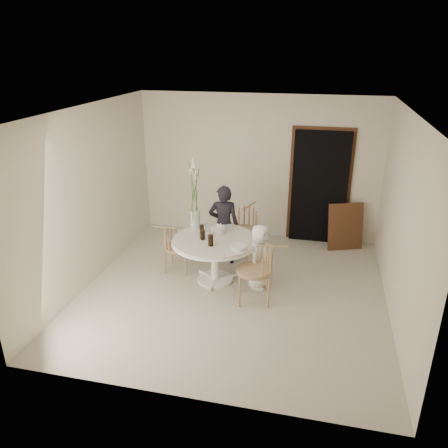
% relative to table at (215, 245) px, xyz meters
% --- Properties ---
extents(ground, '(4.50, 4.50, 0.00)m').
position_rel_table_xyz_m(ground, '(0.35, -0.25, -0.62)').
color(ground, beige).
rests_on(ground, ground).
extents(room_shell, '(4.50, 4.50, 4.50)m').
position_rel_table_xyz_m(room_shell, '(0.35, -0.25, 1.00)').
color(room_shell, silver).
rests_on(room_shell, ground).
extents(doorway, '(1.00, 0.10, 2.10)m').
position_rel_table_xyz_m(doorway, '(1.50, 1.94, 0.43)').
color(doorway, black).
rests_on(doorway, ground).
extents(door_trim, '(1.12, 0.03, 2.22)m').
position_rel_table_xyz_m(door_trim, '(1.50, 1.98, 0.49)').
color(door_trim, brown).
rests_on(door_trim, ground).
extents(table, '(1.33, 1.33, 0.73)m').
position_rel_table_xyz_m(table, '(0.00, 0.00, 0.00)').
color(table, white).
rests_on(table, ground).
extents(picture_frame, '(0.67, 0.41, 0.86)m').
position_rel_table_xyz_m(picture_frame, '(2.02, 1.70, -0.19)').
color(picture_frame, brown).
rests_on(picture_frame, ground).
extents(chair_far, '(0.60, 0.63, 0.90)m').
position_rel_table_xyz_m(chair_far, '(0.29, 1.07, -0.04)').
color(chair_far, tan).
rests_on(chair_far, ground).
extents(chair_right, '(0.58, 0.55, 0.89)m').
position_rel_table_xyz_m(chair_right, '(0.81, -0.40, -0.04)').
color(chair_right, tan).
rests_on(chair_right, ground).
extents(chair_left, '(0.47, 0.44, 0.77)m').
position_rel_table_xyz_m(chair_left, '(-0.79, 0.21, -0.12)').
color(chair_left, tan).
rests_on(chair_left, ground).
extents(girl, '(0.55, 0.41, 1.38)m').
position_rel_table_xyz_m(girl, '(-0.01, 0.67, 0.07)').
color(girl, black).
rests_on(girl, ground).
extents(boy, '(0.44, 0.57, 1.03)m').
position_rel_table_xyz_m(boy, '(0.70, -0.03, -0.10)').
color(boy, white).
rests_on(boy, ground).
extents(birthday_cake, '(0.22, 0.22, 0.16)m').
position_rel_table_xyz_m(birthday_cake, '(-0.00, 0.22, 0.17)').
color(birthday_cake, silver).
rests_on(birthday_cake, table).
extents(cola_tumbler_a, '(0.08, 0.08, 0.15)m').
position_rel_table_xyz_m(cola_tumbler_a, '(-0.19, -0.04, 0.19)').
color(cola_tumbler_a, black).
rests_on(cola_tumbler_a, table).
extents(cola_tumbler_b, '(0.10, 0.10, 0.17)m').
position_rel_table_xyz_m(cola_tumbler_b, '(0.00, -0.25, 0.20)').
color(cola_tumbler_b, black).
rests_on(cola_tumbler_b, table).
extents(cola_tumbler_c, '(0.09, 0.09, 0.15)m').
position_rel_table_xyz_m(cola_tumbler_c, '(-0.17, -0.07, 0.19)').
color(cola_tumbler_c, black).
rests_on(cola_tumbler_c, table).
extents(cola_tumbler_d, '(0.07, 0.07, 0.15)m').
position_rel_table_xyz_m(cola_tumbler_d, '(-0.25, 0.15, 0.19)').
color(cola_tumbler_d, black).
rests_on(cola_tumbler_d, table).
extents(plate_stack, '(0.28, 0.28, 0.06)m').
position_rel_table_xyz_m(plate_stack, '(0.43, -0.27, 0.14)').
color(plate_stack, silver).
rests_on(plate_stack, table).
extents(flower_vase, '(0.16, 0.16, 1.21)m').
position_rel_table_xyz_m(flower_vase, '(-0.42, 0.36, 0.58)').
color(flower_vase, silver).
rests_on(flower_vase, table).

